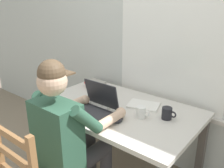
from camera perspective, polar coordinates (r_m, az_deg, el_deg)
back_wall at (r=2.28m, az=9.23°, el=12.44°), size 6.00×0.08×2.60m
desk at (r=2.09m, az=1.20°, el=-7.65°), size 1.35×0.83×0.70m
seated_person at (r=1.78m, az=-10.06°, el=-11.26°), size 0.50×0.60×1.23m
laptop at (r=1.96m, az=-4.10°, el=-5.03°), size 0.33×0.28×0.23m
computer_mouse at (r=1.82m, az=1.38°, el=-8.45°), size 0.06×0.10×0.03m
coffee_mug_white at (r=1.88m, az=6.86°, el=-6.59°), size 0.11×0.07×0.09m
coffee_mug_dark at (r=1.89m, az=12.82°, el=-6.73°), size 0.12×0.08×0.09m
book_stack_main at (r=2.47m, az=-3.94°, el=0.02°), size 0.22×0.14×0.07m
paper_pile_near_laptop at (r=2.07m, az=-4.31°, el=-5.16°), size 0.29×0.23×0.01m
paper_pile_back_corner at (r=2.09m, az=7.40°, el=-4.95°), size 0.30×0.24×0.02m
landscape_photo_print at (r=2.21m, az=-13.84°, el=-4.11°), size 0.15×0.13×0.00m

